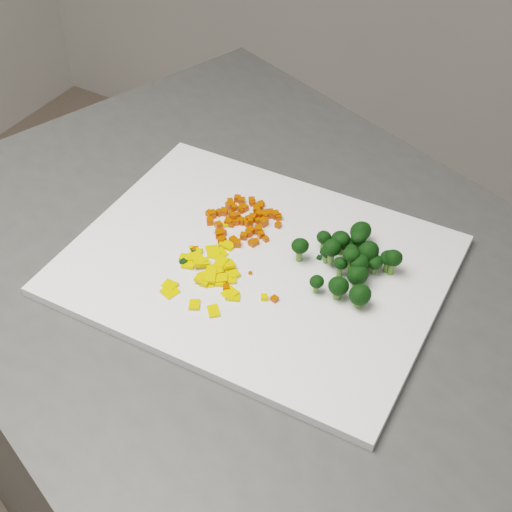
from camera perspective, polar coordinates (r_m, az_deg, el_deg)
The scene contains 130 objects.
counter_block at distance 1.33m, azimuth 1.08°, elevation -15.79°, with size 1.12×0.78×0.90m, color #444442.
cutting_board at distance 0.99m, azimuth 0.00°, elevation -0.71°, with size 0.50×0.39×0.01m, color white.
carrot_pile at distance 1.03m, azimuth -1.10°, elevation 3.27°, with size 0.11×0.11×0.03m, color #C23502, non-canonical shape.
pepper_pile at distance 0.96m, azimuth -3.63°, elevation -1.29°, with size 0.13×0.13×0.02m, color yellow, non-canonical shape.
broccoli_pile at distance 0.95m, azimuth 7.29°, elevation 0.05°, with size 0.13×0.13×0.06m, color black, non-canonical shape.
carrot_cube_0 at distance 1.04m, azimuth -2.20°, elevation 2.73°, with size 0.01×0.01×0.01m, color #C23502.
carrot_cube_1 at distance 1.00m, azimuth -0.25°, elevation 1.05°, with size 0.01×0.01×0.01m, color #C23502.
carrot_cube_2 at distance 1.08m, azimuth -1.50°, elevation 4.61°, with size 0.01×0.01×0.01m, color #C23502.
carrot_cube_3 at distance 1.04m, azimuth -1.16°, elevation 2.82°, with size 0.01×0.01×0.01m, color #C23502.
carrot_cube_4 at distance 1.03m, azimuth -2.00°, elevation 2.54°, with size 0.01×0.01×0.01m, color #C23502.
carrot_cube_5 at distance 1.00m, azimuth -1.52°, elevation 1.03°, with size 0.01×0.01×0.01m, color #C23502.
carrot_cube_6 at distance 1.04m, azimuth -0.29°, elevation 3.08°, with size 0.01×0.01×0.01m, color #C23502.
carrot_cube_7 at distance 1.03m, azimuth -1.84°, elevation 3.19°, with size 0.01×0.01×0.01m, color #C23502.
carrot_cube_8 at distance 1.05m, azimuth 1.09°, elevation 3.41°, with size 0.01×0.01×0.01m, color #C23502.
carrot_cube_9 at distance 1.06m, azimuth 0.27°, elevation 3.94°, with size 0.01×0.01×0.01m, color #C23502.
carrot_cube_10 at distance 1.05m, azimuth -3.53°, elevation 3.37°, with size 0.01×0.01×0.01m, color #C23502.
carrot_cube_11 at distance 1.05m, azimuth -3.62°, elevation 3.14°, with size 0.01×0.01×0.01m, color #C23502.
carrot_cube_12 at distance 1.02m, azimuth -0.42°, elevation 2.02°, with size 0.01×0.01×0.01m, color #C23502.
carrot_cube_13 at distance 1.04m, azimuth -1.66°, elevation 2.79°, with size 0.01×0.01×0.01m, color #C23502.
carrot_cube_14 at distance 1.04m, azimuth -3.69°, elevation 2.95°, with size 0.01×0.01×0.01m, color #C23502.
carrot_cube_15 at distance 1.05m, azimuth 1.49°, elevation 3.43°, with size 0.01×0.01×0.01m, color #C23502.
carrot_cube_16 at distance 1.01m, azimuth -2.63°, elevation 1.35°, with size 0.01×0.01×0.01m, color #C23502.
carrot_cube_17 at distance 1.05m, azimuth -2.56°, elevation 3.56°, with size 0.01×0.01×0.01m, color #C23502.
carrot_cube_18 at distance 1.03m, azimuth 1.78°, elevation 2.50°, with size 0.01×0.01×0.01m, color #C23502.
carrot_cube_19 at distance 1.07m, azimuth -0.27°, elevation 4.28°, with size 0.01×0.01×0.01m, color #C23502.
carrot_cube_20 at distance 1.01m, azimuth -1.00°, elevation 1.60°, with size 0.01×0.01×0.01m, color #C23502.
carrot_cube_21 at distance 1.06m, azimuth 0.05°, elevation 3.71°, with size 0.01×0.01×0.01m, color #C23502.
carrot_cube_22 at distance 1.03m, azimuth -0.44°, elevation 2.81°, with size 0.01×0.01×0.01m, color #C23502.
carrot_cube_23 at distance 1.04m, azimuth 0.61°, elevation 2.73°, with size 0.01×0.01×0.01m, color #C23502.
carrot_cube_24 at distance 1.07m, azimuth 0.42°, elevation 4.18°, with size 0.01×0.01×0.01m, color #C23502.
carrot_cube_25 at distance 1.04m, azimuth -0.69°, elevation 2.69°, with size 0.01×0.01×0.01m, color #C23502.
carrot_cube_26 at distance 1.01m, azimuth -2.83°, elevation 1.24°, with size 0.01×0.01×0.01m, color #C23502.
carrot_cube_27 at distance 1.02m, azimuth 0.39°, elevation 1.71°, with size 0.01×0.01×0.01m, color #C23502.
carrot_cube_28 at distance 1.03m, azimuth -0.62°, elevation 3.03°, with size 0.01×0.01×0.01m, color #C23502.
carrot_cube_29 at distance 1.05m, azimuth -1.98°, elevation 3.45°, with size 0.01×0.01×0.01m, color #C23502.
carrot_cube_30 at distance 1.00m, azimuth -0.36°, elevation 1.06°, with size 0.01×0.01×0.01m, color #C23502.
carrot_cube_31 at distance 1.01m, azimuth 0.80°, elevation 1.36°, with size 0.01×0.01×0.01m, color #C23502.
carrot_cube_32 at distance 1.01m, azimuth -1.83°, elevation 1.29°, with size 0.01×0.01×0.01m, color #C23502.
carrot_cube_33 at distance 1.07m, azimuth -2.08°, elevation 4.08°, with size 0.01×0.01×0.01m, color #C23502.
carrot_cube_34 at distance 1.05m, azimuth 0.27°, elevation 3.35°, with size 0.01×0.01×0.01m, color #C23502.
carrot_cube_35 at distance 1.05m, azimuth 0.75°, elevation 3.26°, with size 0.01×0.01×0.01m, color #C23502.
carrot_cube_36 at distance 1.07m, azimuth -0.34°, elevation 4.45°, with size 0.01×0.01×0.01m, color #C23502.
carrot_cube_37 at distance 1.06m, azimuth -1.23°, elevation 3.65°, with size 0.01×0.01×0.01m, color #C23502.
carrot_cube_38 at distance 1.04m, azimuth 0.15°, elevation 2.82°, with size 0.01×0.01×0.01m, color #C23502.
carrot_cube_39 at distance 1.05m, azimuth -2.97°, elevation 3.49°, with size 0.01×0.01×0.01m, color #C23502.
carrot_cube_40 at distance 1.05m, azimuth 1.58°, elevation 3.31°, with size 0.01×0.01×0.01m, color #C23502.
carrot_cube_41 at distance 1.01m, azimuth -2.73°, elevation 1.43°, with size 0.01×0.01×0.01m, color #C23502.
carrot_cube_42 at distance 1.03m, azimuth -3.02°, elevation 2.48°, with size 0.01×0.01×0.01m, color #C23502.
carrot_cube_43 at distance 1.05m, azimuth 1.84°, elevation 3.14°, with size 0.01×0.01×0.01m, color #C23502.
carrot_cube_44 at distance 1.05m, azimuth -1.74°, elevation 3.89°, with size 0.01×0.01×0.01m, color #C23502.
carrot_cube_45 at distance 1.07m, azimuth -1.14°, elevation 4.44°, with size 0.01×0.01×0.01m, color #C23502.
carrot_cube_46 at distance 1.02m, azimuth 0.21°, elevation 2.12°, with size 0.01×0.01×0.01m, color #C23502.
carrot_cube_47 at distance 1.05m, azimuth -3.75°, elevation 3.43°, with size 0.01×0.01×0.01m, color #C23502.
carrot_cube_48 at distance 1.01m, azimuth -0.01°, elevation 1.15°, with size 0.01×0.01×0.01m, color #C23502.
carrot_cube_49 at distance 1.02m, azimuth -0.63°, elevation 1.83°, with size 0.01×0.01×0.01m, color #C23502.
carrot_cube_50 at distance 1.06m, azimuth -0.92°, elevation 3.86°, with size 0.01×0.01×0.01m, color #C23502.
carrot_cube_51 at distance 1.03m, azimuth 1.76°, elevation 2.48°, with size 0.01×0.01×0.01m, color #C23502.
carrot_cube_52 at distance 1.04m, azimuth -3.71°, elevation 2.77°, with size 0.01×0.01×0.01m, color #C23502.
carrot_cube_53 at distance 1.06m, azimuth -1.23°, elevation 3.79°, with size 0.01×0.01×0.01m, color #C23502.
carrot_cube_54 at distance 1.02m, azimuth -2.97°, elevation 1.77°, with size 0.01×0.01×0.01m, color #C23502.
carrot_cube_55 at distance 1.05m, azimuth -1.50°, elevation 3.25°, with size 0.01×0.01×0.01m, color #C23502.
carrot_cube_56 at distance 1.07m, azimuth -2.08°, elevation 4.37°, with size 0.01×0.01×0.01m, color #C23502.
carrot_cube_57 at distance 1.02m, azimuth -2.73°, elevation 1.86°, with size 0.01×0.01×0.01m, color #C23502.
pepper_chunk_0 at distance 1.00m, azimuth -2.35°, elevation 0.89°, with size 0.02×0.01×0.00m, color yellow.
pepper_chunk_1 at distance 0.99m, azimuth -2.92°, elevation 0.22°, with size 0.02×0.02×0.00m, color yellow.
pepper_chunk_2 at distance 0.95m, azimuth -2.04°, elevation -1.92°, with size 0.01×0.02×0.00m, color yellow.
pepper_chunk_3 at distance 0.97m, azimuth -2.14°, elevation -1.06°, with size 0.01×0.02×0.00m, color yellow.
pepper_chunk_4 at distance 0.98m, azimuth -5.39°, elevation -0.57°, with size 0.02×0.02×0.00m, color yellow.
pepper_chunk_5 at distance 0.96m, azimuth -1.86°, elevation -1.42°, with size 0.02×0.01×0.01m, color yellow.
pepper_chunk_6 at distance 0.95m, azimuth -3.65°, elevation -1.58°, with size 0.02×0.01×0.01m, color yellow.
pepper_chunk_7 at distance 0.97m, azimuth -3.27°, elevation -1.09°, with size 0.02×0.02×0.00m, color yellow.
pepper_chunk_8 at distance 0.95m, azimuth -2.81°, elevation -1.77°, with size 0.02×0.01×0.00m, color yellow.
pepper_chunk_9 at distance 0.97m, azimuth -4.53°, elevation -0.38°, with size 0.02×0.02×0.01m, color yellow.
pepper_chunk_10 at distance 0.95m, azimuth -4.17°, elevation -1.62°, with size 0.02×0.02×0.00m, color yellow.
pepper_chunk_11 at distance 0.95m, azimuth -2.83°, elevation -2.04°, with size 0.02×0.01×0.00m, color yellow.
pepper_chunk_12 at distance 0.99m, azimuth -5.56°, elevation -0.13°, with size 0.02×0.01×0.00m, color yellow.
pepper_chunk_13 at distance 0.96m, azimuth -3.29°, elevation -1.11°, with size 0.02×0.02×0.00m, color yellow.
pepper_chunk_14 at distance 0.95m, azimuth -4.32°, elevation -1.89°, with size 0.02×0.01×0.00m, color yellow.
pepper_chunk_15 at distance 0.97m, azimuth -2.80°, elevation -0.51°, with size 0.02×0.02×0.00m, color yellow.
pepper_chunk_16 at distance 0.94m, azimuth -2.10°, elevation -3.02°, with size 0.02×0.02×0.00m, color yellow.
pepper_chunk_17 at distance 0.92m, azimuth -4.94°, elevation -3.90°, with size 0.02×0.01×0.00m, color yellow.
pepper_chunk_18 at distance 0.95m, azimuth -6.91°, elevation -2.33°, with size 0.02×0.02×0.00m, color yellow.
pepper_chunk_19 at distance 0.94m, azimuth -6.88°, elevation -2.84°, with size 0.02×0.02×0.00m, color yellow.
pepper_chunk_20 at distance 0.99m, azimuth -3.37°, elevation 0.09°, with size 0.02×0.01×0.00m, color yellow.
pepper_chunk_21 at distance 1.00m, azimuth -2.19°, elevation 0.82°, with size 0.01×0.01×0.01m, color yellow.
pepper_chunk_22 at distance 0.92m, azimuth -3.42°, elevation -4.41°, with size 0.02×0.01×0.00m, color yellow.
pepper_chunk_23 at distance 0.97m, azimuth -2.79°, elevation -0.66°, with size 0.02×0.02×0.00m, color yellow.
pepper_chunk_24 at distance 0.93m, azimuth -1.87°, elevation -3.33°, with size 0.02×0.01×0.00m, color yellow.
pepper_chunk_25 at distance 0.99m, azimuth -4.87°, elevation 0.15°, with size 0.02×0.02×0.01m, color yellow.
pepper_chunk_26 at distance 0.97m, azimuth -2.18°, elevation -0.65°, with size 0.01×0.02×0.00m, color yellow.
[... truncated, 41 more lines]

